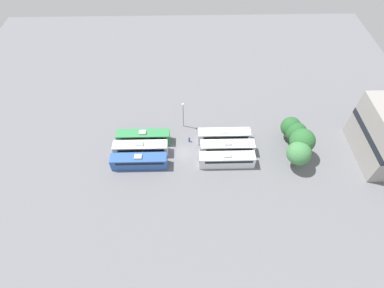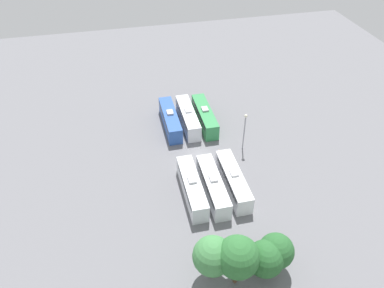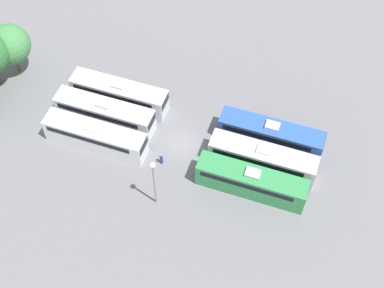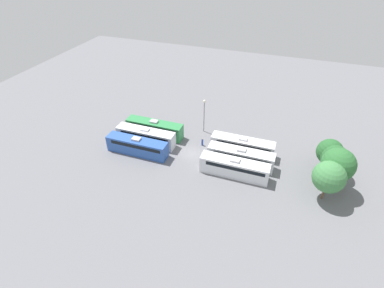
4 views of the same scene
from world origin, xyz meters
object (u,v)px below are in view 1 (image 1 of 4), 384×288
bus_0 (144,137)px  tree_3 (299,153)px  bus_3 (224,136)px  bus_5 (227,160)px  bus_4 (227,147)px  worker_person (189,139)px  bus_1 (141,148)px  light_pole (183,111)px  tree_0 (291,127)px  tree_1 (296,133)px  bus_2 (139,161)px  tree_2 (302,141)px

bus_0 → tree_3: size_ratio=1.69×
bus_3 → bus_5: (6.79, 0.02, 0.00)m
bus_4 → worker_person: (-3.38, -8.44, -0.99)m
bus_1 → bus_5: bearing=79.4°
bus_3 → tree_3: tree_3 is taller
bus_1 → bus_5: 19.18m
bus_5 → bus_1: bearing=-100.6°
worker_person → light_pole: light_pole is taller
bus_3 → tree_0: bearing=92.4°
light_pole → tree_1: 25.97m
bus_2 → bus_4: (-3.31, 19.30, 0.00)m
bus_1 → tree_1: bearing=93.5°
tree_2 → tree_3: bearing=-24.3°
bus_0 → bus_1: same height
bus_1 → light_pole: 12.96m
worker_person → tree_3: size_ratio=0.23×
bus_3 → worker_person: size_ratio=7.39×
bus_1 → bus_5: size_ratio=1.00×
bus_1 → bus_3: same height
bus_3 → tree_2: tree_2 is taller
worker_person → tree_1: (1.04, 23.92, 2.91)m
tree_1 → bus_2: bearing=-80.8°
bus_5 → tree_1: 16.97m
bus_2 → tree_1: size_ratio=1.99×
bus_3 → tree_1: tree_1 is taller
tree_0 → light_pole: bearing=-99.8°
bus_5 → tree_2: size_ratio=1.52×
light_pole → tree_2: tree_2 is taller
bus_1 → tree_1: size_ratio=1.99×
tree_2 → tree_0: bearing=-172.0°
tree_1 → tree_2: size_ratio=0.76×
bus_2 → bus_3: same height
bus_0 → bus_1: bearing=-6.3°
tree_0 → tree_1: bearing=24.1°
bus_5 → tree_1: size_ratio=1.99×
bus_0 → worker_person: size_ratio=7.39×
bus_3 → tree_1: (1.15, 15.91, 1.93)m
bus_5 → worker_person: 10.50m
bus_2 → tree_2: (-1.98, 34.76, 3.47)m
bus_4 → tree_3: size_ratio=1.69×
bus_1 → light_pole: size_ratio=1.61×
tree_2 → tree_1: bearing=179.6°
tree_3 → tree_2: bearing=155.7°
tree_3 → bus_2: bearing=-91.3°
bus_4 → tree_0: size_ratio=2.02×
bus_1 → tree_2: tree_2 is taller
tree_0 → bus_2: bearing=-77.7°
worker_person → bus_2: bearing=-58.4°
bus_5 → tree_3: (0.77, 14.62, 2.84)m
tree_2 → bus_5: bearing=-82.9°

